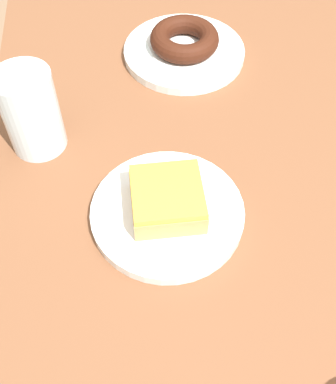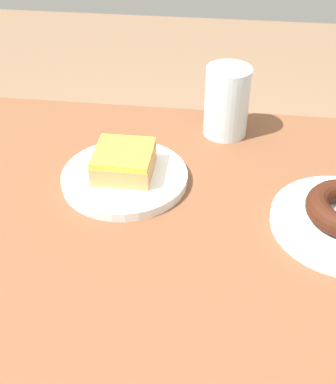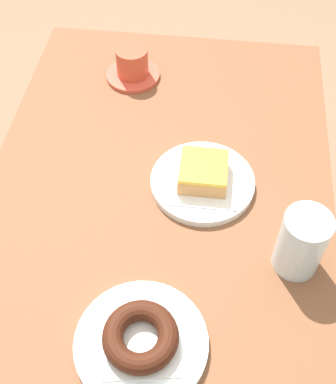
{
  "view_description": "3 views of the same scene",
  "coord_description": "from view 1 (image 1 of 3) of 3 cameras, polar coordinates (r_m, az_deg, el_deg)",
  "views": [
    {
      "loc": [
        0.39,
        -0.12,
        1.25
      ],
      "look_at": [
        0.03,
        -0.08,
        0.75
      ],
      "focal_mm": 44.68,
      "sensor_mm": 36.0,
      "label": 1
    },
    {
      "loc": [
        -0.1,
        0.54,
        1.21
      ],
      "look_at": [
        -0.03,
        -0.04,
        0.75
      ],
      "focal_mm": 47.08,
      "sensor_mm": 36.0,
      "label": 2
    },
    {
      "loc": [
        -0.56,
        -0.09,
        1.49
      ],
      "look_at": [
        0.0,
        -0.02,
        0.76
      ],
      "focal_mm": 47.46,
      "sensor_mm": 36.0,
      "label": 3
    }
  ],
  "objects": [
    {
      "name": "plate_chocolate_ring",
      "position": [
        0.85,
        1.93,
        16.35
      ],
      "size": [
        0.21,
        0.21,
        0.01
      ],
      "primitive_type": "cylinder",
      "color": "white",
      "rests_on": "table"
    },
    {
      "name": "water_glass",
      "position": [
        0.69,
        -16.03,
        9.18
      ],
      "size": [
        0.08,
        0.08,
        0.12
      ],
      "primitive_type": "cylinder",
      "color": "silver",
      "rests_on": "table"
    },
    {
      "name": "ground_plane",
      "position": [
        1.31,
        3.51,
        -18.6
      ],
      "size": [
        6.0,
        6.0,
        0.0
      ],
      "primitive_type": "plane",
      "color": "#84654A"
    },
    {
      "name": "donut_glazed_square",
      "position": [
        0.59,
        -0.08,
        -0.83
      ],
      "size": [
        0.09,
        0.09,
        0.04
      ],
      "color": "tan",
      "rests_on": "napkin_glazed_square"
    },
    {
      "name": "napkin_glazed_square",
      "position": [
        0.61,
        -0.08,
        -2.02
      ],
      "size": [
        0.14,
        0.14,
        0.0
      ],
      "primitive_type": "cube",
      "rotation": [
        0.0,
        0.0,
        0.01
      ],
      "color": "white",
      "rests_on": "plate_glazed_square"
    },
    {
      "name": "plate_glazed_square",
      "position": [
        0.62,
        -0.08,
        -2.5
      ],
      "size": [
        0.2,
        0.2,
        0.02
      ],
      "primitive_type": "cylinder",
      "color": "white",
      "rests_on": "table"
    },
    {
      "name": "donut_chocolate_ring",
      "position": [
        0.84,
        1.99,
        17.8
      ],
      "size": [
        0.12,
        0.12,
        0.03
      ],
      "primitive_type": "torus",
      "color": "#3B190D",
      "rests_on": "napkin_chocolate_ring"
    },
    {
      "name": "table",
      "position": [
        0.74,
        5.91,
        -3.29
      ],
      "size": [
        1.03,
        0.67,
        0.73
      ],
      "color": "brown",
      "rests_on": "ground_plane"
    },
    {
      "name": "napkin_chocolate_ring",
      "position": [
        0.85,
        1.95,
        16.82
      ],
      "size": [
        0.13,
        0.13,
        0.0
      ],
      "primitive_type": "cube",
      "rotation": [
        0.0,
        0.0,
        0.17
      ],
      "color": "white",
      "rests_on": "plate_chocolate_ring"
    }
  ]
}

